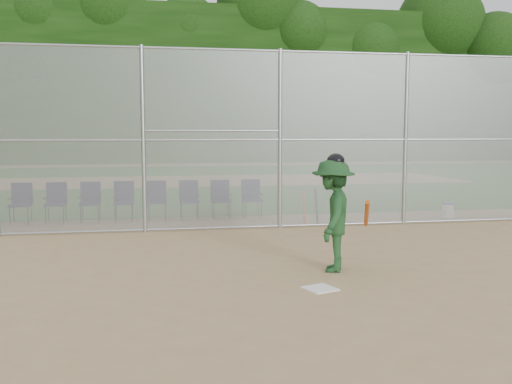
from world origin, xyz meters
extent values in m
plane|color=tan|center=(0.00, 0.00, 0.00)|extent=(100.00, 100.00, 0.00)
plane|color=#255F1C|center=(0.00, 18.00, 0.01)|extent=(100.00, 100.00, 0.00)
plane|color=tan|center=(0.00, 18.00, 0.01)|extent=(24.00, 24.00, 0.00)
cube|color=gray|center=(0.00, 5.00, 2.00)|extent=(16.00, 0.02, 4.00)
cylinder|color=#9EA3A8|center=(0.00, 5.00, 3.95)|extent=(16.00, 0.05, 0.05)
cube|color=black|center=(0.00, 35.00, 5.50)|extent=(80.00, 5.00, 11.00)
cube|color=white|center=(0.43, -0.06, 0.01)|extent=(0.51, 0.51, 0.02)
imported|color=#1C4620|center=(0.93, 0.94, 0.88)|extent=(1.05, 1.30, 1.76)
ellipsoid|color=black|center=(0.93, 0.94, 1.73)|extent=(0.27, 0.30, 0.23)
cylinder|color=#CE4D13|center=(1.33, 0.54, 0.95)|extent=(0.32, 0.74, 0.49)
cylinder|color=white|center=(5.57, 5.78, 0.17)|extent=(0.29, 0.29, 0.34)
cylinder|color=#23559A|center=(5.57, 5.78, 0.37)|extent=(0.31, 0.31, 0.05)
cylinder|color=#D84C14|center=(1.68, 5.40, 0.42)|extent=(0.06, 0.25, 0.84)
cylinder|color=black|center=(1.98, 5.40, 0.42)|extent=(0.06, 0.28, 0.84)
camera|label=1|loc=(-1.82, -7.49, 2.17)|focal=40.00mm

